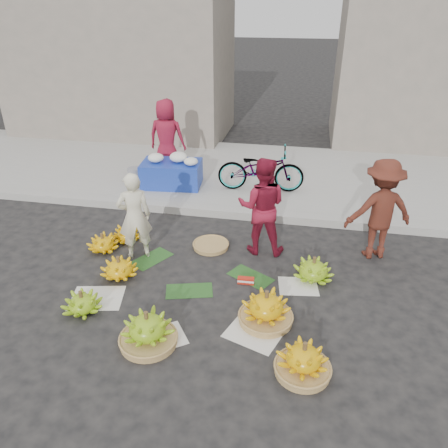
% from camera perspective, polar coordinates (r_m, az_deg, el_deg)
% --- Properties ---
extents(ground, '(80.00, 80.00, 0.00)m').
position_cam_1_polar(ground, '(6.35, -3.21, -7.76)').
color(ground, black).
rests_on(ground, ground).
extents(curb, '(40.00, 0.25, 0.15)m').
position_cam_1_polar(curb, '(8.16, 0.45, 1.53)').
color(curb, gray).
rests_on(curb, ground).
extents(sidewalk, '(40.00, 4.00, 0.12)m').
position_cam_1_polar(sidewalk, '(10.07, 2.64, 6.66)').
color(sidewalk, gray).
rests_on(sidewalk, ground).
extents(building_left, '(6.00, 3.00, 4.00)m').
position_cam_1_polar(building_left, '(13.41, -13.37, 19.91)').
color(building_left, gray).
rests_on(building_left, sidewalk).
extents(building_right, '(5.00, 3.00, 5.00)m').
position_cam_1_polar(building_right, '(13.14, 26.56, 19.96)').
color(building_right, gray).
rests_on(building_right, sidewalk).
extents(newspaper_scatter, '(3.20, 1.80, 0.00)m').
position_cam_1_polar(newspaper_scatter, '(5.74, -5.15, -12.29)').
color(newspaper_scatter, silver).
rests_on(newspaper_scatter, ground).
extents(banana_leaves, '(2.00, 1.00, 0.00)m').
position_cam_1_polar(banana_leaves, '(6.53, -3.65, -6.63)').
color(banana_leaves, '#1C4918').
rests_on(banana_leaves, ground).
extents(banana_bunch_0, '(0.65, 0.65, 0.34)m').
position_cam_1_polar(banana_bunch_0, '(6.59, -13.51, -5.61)').
color(banana_bunch_0, '#E7B20B').
rests_on(banana_bunch_0, ground).
extents(banana_bunch_1, '(0.54, 0.54, 0.32)m').
position_cam_1_polar(banana_bunch_1, '(6.06, -18.03, -9.77)').
color(banana_bunch_1, '#689E16').
rests_on(banana_bunch_1, ground).
extents(banana_bunch_2, '(0.77, 0.77, 0.46)m').
position_cam_1_polar(banana_bunch_2, '(5.35, -9.95, -13.48)').
color(banana_bunch_2, olive).
rests_on(banana_bunch_2, ground).
extents(banana_bunch_3, '(0.61, 0.61, 0.43)m').
position_cam_1_polar(banana_bunch_3, '(5.03, 10.33, -17.11)').
color(banana_bunch_3, olive).
rests_on(banana_bunch_3, ground).
extents(banana_bunch_4, '(0.68, 0.68, 0.46)m').
position_cam_1_polar(banana_bunch_4, '(5.60, 5.51, -10.92)').
color(banana_bunch_4, olive).
rests_on(banana_bunch_4, ground).
extents(banana_bunch_5, '(0.61, 0.61, 0.36)m').
position_cam_1_polar(banana_bunch_5, '(6.49, 11.60, -5.82)').
color(banana_bunch_5, '#689E16').
rests_on(banana_bunch_5, ground).
extents(banana_bunch_6, '(0.48, 0.48, 0.31)m').
position_cam_1_polar(banana_bunch_6, '(7.31, -15.51, -2.43)').
color(banana_bunch_6, '#E7B20B').
rests_on(banana_bunch_6, ground).
extents(banana_bunch_7, '(0.50, 0.50, 0.30)m').
position_cam_1_polar(banana_bunch_7, '(7.51, -12.57, -1.25)').
color(banana_bunch_7, '#E7B20B').
rests_on(banana_bunch_7, ground).
extents(basket_spare, '(0.70, 0.70, 0.07)m').
position_cam_1_polar(basket_spare, '(7.18, -1.73, -2.82)').
color(basket_spare, olive).
rests_on(basket_spare, ground).
extents(incense_stack, '(0.24, 0.09, 0.10)m').
position_cam_1_polar(incense_stack, '(6.32, 2.87, -7.37)').
color(incense_stack, red).
rests_on(incense_stack, ground).
extents(vendor_cream, '(0.61, 0.54, 1.41)m').
position_cam_1_polar(vendor_cream, '(6.76, -11.62, 0.97)').
color(vendor_cream, beige).
rests_on(vendor_cream, ground).
extents(vendor_red, '(0.78, 0.62, 1.58)m').
position_cam_1_polar(vendor_red, '(6.77, 4.98, 2.30)').
color(vendor_red, maroon).
rests_on(vendor_red, ground).
extents(man_striped, '(1.16, 0.87, 1.60)m').
position_cam_1_polar(man_striped, '(7.02, 19.73, 1.76)').
color(man_striped, maroon).
rests_on(man_striped, ground).
extents(flower_table, '(1.27, 0.86, 0.70)m').
position_cam_1_polar(flower_table, '(9.21, -6.82, 6.75)').
color(flower_table, '#18309D').
rests_on(flower_table, sidewalk).
extents(grey_bucket, '(0.30, 0.30, 0.33)m').
position_cam_1_polar(grey_bucket, '(9.48, -11.57, 6.20)').
color(grey_bucket, gray).
rests_on(grey_bucket, sidewalk).
extents(flower_vendor, '(0.81, 0.53, 1.63)m').
position_cam_1_polar(flower_vendor, '(9.76, -7.49, 11.21)').
color(flower_vendor, maroon).
rests_on(flower_vendor, sidewalk).
extents(bicycle, '(0.74, 1.78, 0.91)m').
position_cam_1_polar(bicycle, '(8.88, 4.83, 7.18)').
color(bicycle, gray).
rests_on(bicycle, sidewalk).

